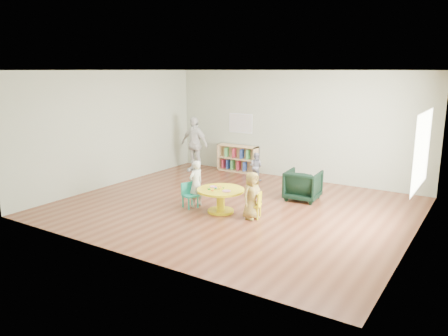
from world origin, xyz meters
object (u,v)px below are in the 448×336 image
object	(u,v)px
child_left	(196,184)
adult_caretaker	(194,144)
bookshelf	(238,159)
child_right	(252,195)
armchair	(303,185)
activity_table	(221,196)
kid_chair_right	(255,204)
toddler	(256,166)
kid_chair_left	(189,194)

from	to	relation	value
child_left	adult_caretaker	xyz separation A→B (m)	(-1.96, 2.61, 0.28)
bookshelf	child_right	distance (m)	4.03
armchair	activity_table	bearing A→B (deg)	53.14
activity_table	armchair	size ratio (longest dim) A/B	1.31
activity_table	bookshelf	xyz separation A→B (m)	(-1.57, 3.29, 0.04)
kid_chair_right	toddler	distance (m)	2.96
bookshelf	adult_caretaker	distance (m)	1.29
kid_chair_left	toddler	distance (m)	2.74
toddler	child_left	bearing A→B (deg)	90.35
child_left	child_right	distance (m)	1.37
child_right	kid_chair_left	bearing A→B (deg)	106.33
kid_chair_left	child_left	distance (m)	0.26
child_right	toddler	bearing A→B (deg)	40.54
activity_table	armchair	distance (m)	1.99
bookshelf	adult_caretaker	xyz separation A→B (m)	(-1.04, -0.64, 0.41)
kid_chair_right	bookshelf	xyz separation A→B (m)	(-2.33, 3.24, 0.09)
child_left	kid_chair_left	bearing A→B (deg)	-21.87
kid_chair_right	child_right	world-z (taller)	child_right
kid_chair_left	toddler	bearing A→B (deg)	-161.69
activity_table	adult_caretaker	world-z (taller)	adult_caretaker
adult_caretaker	child_right	bearing A→B (deg)	-35.04
kid_chair_right	toddler	size ratio (longest dim) A/B	0.69
child_left	adult_caretaker	world-z (taller)	adult_caretaker
armchair	adult_caretaker	world-z (taller)	adult_caretaker
child_right	child_left	bearing A→B (deg)	101.07
bookshelf	kid_chair_left	bearing A→B (deg)	-76.00
adult_caretaker	armchair	bearing A→B (deg)	-11.08
bookshelf	armchair	xyz separation A→B (m)	(2.63, -1.61, -0.03)
child_left	child_right	bearing A→B (deg)	98.23
kid_chair_left	bookshelf	world-z (taller)	bookshelf
armchair	adult_caretaker	xyz separation A→B (m)	(-3.67, 0.96, 0.44)
kid_chair_left	activity_table	bearing A→B (deg)	117.15
armchair	child_right	world-z (taller)	child_right
adult_caretaker	kid_chair_left	bearing A→B (deg)	-51.87
activity_table	child_right	bearing A→B (deg)	-1.38
toddler	activity_table	bearing A→B (deg)	103.95
toddler	adult_caretaker	world-z (taller)	adult_caretaker
bookshelf	child_left	distance (m)	3.38
bookshelf	kid_chair_right	bearing A→B (deg)	-54.24
kid_chair_left	toddler	xyz separation A→B (m)	(0.08, 2.74, 0.09)
armchair	adult_caretaker	distance (m)	3.82
kid_chair_left	kid_chair_right	world-z (taller)	kid_chair_left
kid_chair_right	adult_caretaker	bearing A→B (deg)	38.07
armchair	child_left	size ratio (longest dim) A/B	0.75
kid_chair_right	child_left	distance (m)	1.42
armchair	bookshelf	bearing A→B (deg)	-35.99
kid_chair_left	bookshelf	size ratio (longest dim) A/B	0.43
kid_chair_left	child_left	size ratio (longest dim) A/B	0.53
toddler	adult_caretaker	xyz separation A→B (m)	(-1.97, -0.00, 0.40)
child_right	armchair	bearing A→B (deg)	2.16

